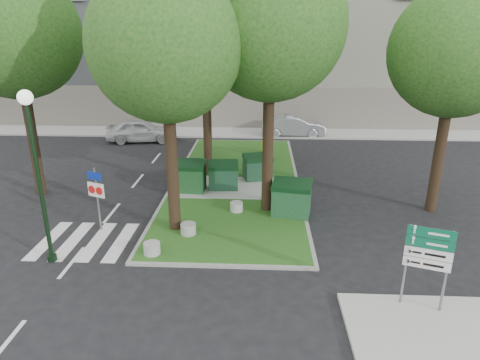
# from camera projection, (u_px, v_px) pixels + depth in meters

# --- Properties ---
(ground) EXTENTS (120.00, 120.00, 0.00)m
(ground) POSITION_uv_depth(u_px,v_px,m) (206.00, 266.00, 13.99)
(ground) COLOR black
(ground) RESTS_ON ground
(median_island) EXTENTS (6.00, 16.00, 0.12)m
(median_island) POSITION_uv_depth(u_px,v_px,m) (236.00, 181.00, 21.47)
(median_island) COLOR #194614
(median_island) RESTS_ON ground
(median_kerb) EXTENTS (6.30, 16.30, 0.10)m
(median_kerb) POSITION_uv_depth(u_px,v_px,m) (236.00, 182.00, 21.47)
(median_kerb) COLOR gray
(median_kerb) RESTS_ON ground
(sidewalk_corner) EXTENTS (5.00, 4.00, 0.12)m
(sidewalk_corner) POSITION_uv_depth(u_px,v_px,m) (454.00, 346.00, 10.38)
(sidewalk_corner) COLOR #999993
(sidewalk_corner) RESTS_ON ground
(building_sidewalk) EXTENTS (42.00, 3.00, 0.12)m
(building_sidewalk) POSITION_uv_depth(u_px,v_px,m) (237.00, 133.00, 31.36)
(building_sidewalk) COLOR #999993
(building_sidewalk) RESTS_ON ground
(zebra_crossing) EXTENTS (5.00, 3.00, 0.01)m
(zebra_crossing) POSITION_uv_depth(u_px,v_px,m) (109.00, 241.00, 15.58)
(zebra_crossing) COLOR silver
(zebra_crossing) RESTS_ON ground
(apartment_building) EXTENTS (41.00, 12.00, 16.00)m
(apartment_building) POSITION_uv_depth(u_px,v_px,m) (242.00, 19.00, 35.73)
(apartment_building) COLOR tan
(apartment_building) RESTS_ON ground
(tree_median_near_left) EXTENTS (5.20, 5.20, 10.53)m
(tree_median_near_left) POSITION_uv_depth(u_px,v_px,m) (167.00, 29.00, 13.99)
(tree_median_near_left) COLOR black
(tree_median_near_left) RESTS_ON ground
(tree_median_near_right) EXTENTS (5.60, 5.60, 11.46)m
(tree_median_near_right) POSITION_uv_depth(u_px,v_px,m) (273.00, 9.00, 15.48)
(tree_median_near_right) COLOR black
(tree_median_near_right) RESTS_ON ground
(tree_median_mid) EXTENTS (4.80, 4.80, 9.99)m
(tree_median_mid) POSITION_uv_depth(u_px,v_px,m) (207.00, 36.00, 20.19)
(tree_median_mid) COLOR black
(tree_median_mid) RESTS_ON ground
(tree_median_far) EXTENTS (5.80, 5.80, 11.93)m
(tree_median_far) POSITION_uv_depth(u_px,v_px,m) (274.00, 8.00, 22.41)
(tree_median_far) COLOR black
(tree_median_far) RESTS_ON ground
(tree_street_left) EXTENTS (5.40, 5.40, 11.00)m
(tree_street_left) POSITION_uv_depth(u_px,v_px,m) (16.00, 20.00, 17.50)
(tree_street_left) COLOR black
(tree_street_left) RESTS_ON ground
(tree_street_right) EXTENTS (5.00, 5.00, 10.06)m
(tree_street_right) POSITION_uv_depth(u_px,v_px,m) (460.00, 38.00, 15.97)
(tree_street_right) COLOR black
(tree_street_right) RESTS_ON ground
(dumpster_a) EXTENTS (1.60, 1.16, 1.43)m
(dumpster_a) POSITION_uv_depth(u_px,v_px,m) (188.00, 176.00, 19.91)
(dumpster_a) COLOR #103D17
(dumpster_a) RESTS_ON median_island
(dumpster_b) EXTENTS (1.47, 1.08, 1.31)m
(dumpster_b) POSITION_uv_depth(u_px,v_px,m) (223.00, 176.00, 20.21)
(dumpster_b) COLOR #10371F
(dumpster_b) RESTS_ON median_island
(dumpster_c) EXTENTS (1.60, 1.33, 1.28)m
(dumpster_c) POSITION_uv_depth(u_px,v_px,m) (258.00, 167.00, 21.43)
(dumpster_c) COLOR #10351E
(dumpster_c) RESTS_ON median_island
(dumpster_d) EXTENTS (1.74, 1.36, 1.45)m
(dumpster_d) POSITION_uv_depth(u_px,v_px,m) (292.00, 198.00, 17.34)
(dumpster_d) COLOR #134020
(dumpster_d) RESTS_ON median_island
(bollard_left) EXTENTS (0.56, 0.56, 0.40)m
(bollard_left) POSITION_uv_depth(u_px,v_px,m) (152.00, 248.00, 14.44)
(bollard_left) COLOR #9E9D99
(bollard_left) RESTS_ON median_island
(bollard_right) EXTENTS (0.53, 0.53, 0.38)m
(bollard_right) POSITION_uv_depth(u_px,v_px,m) (236.00, 207.00, 17.82)
(bollard_right) COLOR #9C9B97
(bollard_right) RESTS_ON median_island
(bollard_mid) EXTENTS (0.57, 0.57, 0.40)m
(bollard_mid) POSITION_uv_depth(u_px,v_px,m) (188.00, 229.00, 15.84)
(bollard_mid) COLOR gray
(bollard_mid) RESTS_ON median_island
(litter_bin) EXTENTS (0.45, 0.45, 0.78)m
(litter_bin) POSITION_uv_depth(u_px,v_px,m) (265.00, 147.00, 25.93)
(litter_bin) COLOR #BBC817
(litter_bin) RESTS_ON median_island
(street_lamp) EXTENTS (0.45, 0.45, 5.66)m
(street_lamp) POSITION_uv_depth(u_px,v_px,m) (36.00, 159.00, 13.12)
(street_lamp) COLOR black
(street_lamp) RESTS_ON ground
(traffic_sign_pole) EXTENTS (0.71, 0.32, 2.51)m
(traffic_sign_pole) POSITION_uv_depth(u_px,v_px,m) (97.00, 191.00, 15.94)
(traffic_sign_pole) COLOR slate
(traffic_sign_pole) RESTS_ON ground
(directional_sign) EXTENTS (1.14, 0.42, 2.38)m
(directional_sign) POSITION_uv_depth(u_px,v_px,m) (428.00, 255.00, 11.25)
(directional_sign) COLOR slate
(directional_sign) RESTS_ON sidewalk_corner
(car_white) EXTENTS (4.75, 2.40, 1.55)m
(car_white) POSITION_uv_depth(u_px,v_px,m) (141.00, 130.00, 28.92)
(car_white) COLOR silver
(car_white) RESTS_ON ground
(car_silver) EXTENTS (4.55, 1.86, 1.47)m
(car_silver) POSITION_uv_depth(u_px,v_px,m) (293.00, 126.00, 30.36)
(car_silver) COLOR #929599
(car_silver) RESTS_ON ground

